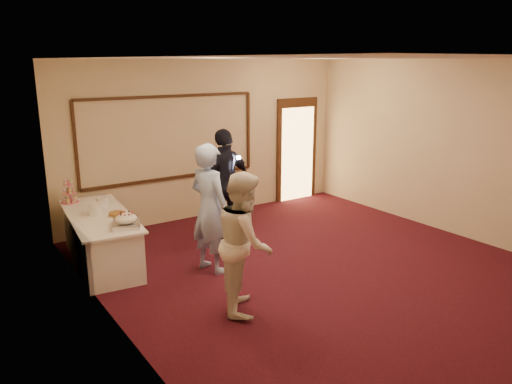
# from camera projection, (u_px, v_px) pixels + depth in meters

# --- Properties ---
(floor) EXTENTS (7.00, 7.00, 0.00)m
(floor) POSITION_uv_depth(u_px,v_px,m) (329.00, 273.00, 7.18)
(floor) COLOR black
(floor) RESTS_ON ground
(room_walls) EXTENTS (6.04, 7.04, 3.02)m
(room_walls) POSITION_uv_depth(u_px,v_px,m) (334.00, 133.00, 6.67)
(room_walls) COLOR beige
(room_walls) RESTS_ON floor
(wall_molding) EXTENTS (3.45, 0.04, 1.55)m
(wall_molding) POSITION_uv_depth(u_px,v_px,m) (171.00, 138.00, 9.12)
(wall_molding) COLOR #34170F
(wall_molding) RESTS_ON room_walls
(doorway) EXTENTS (1.05, 0.07, 2.20)m
(doorway) POSITION_uv_depth(u_px,v_px,m) (297.00, 150.00, 10.84)
(doorway) COLOR #34170F
(doorway) RESTS_ON floor
(buffet_table) EXTENTS (1.08, 2.27, 0.77)m
(buffet_table) POSITION_uv_depth(u_px,v_px,m) (101.00, 239.00, 7.45)
(buffet_table) COLOR white
(buffet_table) RESTS_ON floor
(pavlova_tray) EXTENTS (0.49, 0.57, 0.18)m
(pavlova_tray) POSITION_uv_depth(u_px,v_px,m) (126.00, 221.00, 6.82)
(pavlova_tray) COLOR silver
(pavlova_tray) RESTS_ON buffet_table
(cupcake_stand) EXTENTS (0.28, 0.28, 0.41)m
(cupcake_stand) POSITION_uv_depth(u_px,v_px,m) (69.00, 194.00, 7.94)
(cupcake_stand) COLOR #EA5A84
(cupcake_stand) RESTS_ON buffet_table
(plate_stack_a) EXTENTS (0.21, 0.21, 0.17)m
(plate_stack_a) POSITION_uv_depth(u_px,v_px,m) (95.00, 209.00, 7.32)
(plate_stack_a) COLOR white
(plate_stack_a) RESTS_ON buffet_table
(plate_stack_b) EXTENTS (0.19, 0.19, 0.16)m
(plate_stack_b) POSITION_uv_depth(u_px,v_px,m) (102.00, 202.00, 7.73)
(plate_stack_b) COLOR white
(plate_stack_b) RESTS_ON buffet_table
(tart) EXTENTS (0.26, 0.26, 0.05)m
(tart) POSITION_uv_depth(u_px,v_px,m) (117.00, 214.00, 7.29)
(tart) COLOR white
(tart) RESTS_ON buffet_table
(man) EXTENTS (0.61, 0.78, 1.87)m
(man) POSITION_uv_depth(u_px,v_px,m) (210.00, 208.00, 7.07)
(man) COLOR #A0BEF6
(man) RESTS_ON floor
(woman) EXTENTS (1.00, 1.05, 1.72)m
(woman) POSITION_uv_depth(u_px,v_px,m) (245.00, 242.00, 5.98)
(woman) COLOR white
(woman) RESTS_ON floor
(guest) EXTENTS (1.16, 0.65, 1.88)m
(guest) POSITION_uv_depth(u_px,v_px,m) (226.00, 183.00, 8.50)
(guest) COLOR black
(guest) RESTS_ON floor
(camera_flash) EXTENTS (0.07, 0.05, 0.05)m
(camera_flash) POSITION_uv_depth(u_px,v_px,m) (238.00, 158.00, 8.40)
(camera_flash) COLOR white
(camera_flash) RESTS_ON guest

